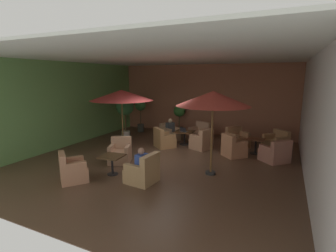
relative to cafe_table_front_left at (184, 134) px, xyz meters
name	(u,v)px	position (x,y,z in m)	size (l,w,h in m)	color
ground_plane	(162,160)	(0.06, -2.37, -0.48)	(9.42, 9.92, 0.02)	brown
wall_back_brick	(203,100)	(0.06, 2.55, 1.35)	(9.42, 0.08, 3.64)	#9F6046
wall_left_accent	(65,105)	(-4.61, -2.37, 1.35)	(0.08, 9.92, 3.64)	#679A52
wall_right_plain	(313,121)	(4.73, -2.37, 1.35)	(0.08, 9.92, 3.64)	silver
ceiling_slab	(162,57)	(0.06, -2.37, 3.20)	(9.42, 9.92, 0.06)	silver
cafe_table_front_left	(184,134)	(0.00, 0.00, 0.00)	(0.82, 0.82, 0.61)	black
armchair_front_left_north	(200,134)	(0.41, 0.93, -0.15)	(1.04, 1.01, 0.90)	tan
armchair_front_left_east	(170,134)	(-0.92, 0.41, -0.16)	(1.02, 0.97, 0.81)	tan
armchair_front_left_south	(164,140)	(-0.64, -0.79, -0.17)	(1.08, 1.08, 0.85)	tan
armchair_front_left_west	(202,142)	(0.94, -0.39, -0.15)	(0.96, 0.95, 0.88)	tan
cafe_table_front_right	(112,160)	(-0.73, -4.28, 0.00)	(0.72, 0.72, 0.61)	black
armchair_front_right_north	(143,172)	(0.45, -4.39, -0.16)	(0.86, 0.84, 0.88)	tan
armchair_front_right_east	(120,153)	(-1.21, -3.20, -0.15)	(0.98, 1.02, 0.88)	tan
armchair_front_right_south	(72,170)	(-1.47, -5.20, -0.15)	(1.03, 1.03, 0.88)	tan
cafe_table_mid_center	(256,143)	(3.07, -0.10, -0.04)	(0.66, 0.66, 0.61)	black
armchair_mid_center_north	(275,154)	(3.82, -0.83, -0.17)	(1.14, 1.14, 0.84)	#B67662
armchair_mid_center_east	(276,143)	(3.79, 0.66, -0.15)	(1.11, 1.11, 0.85)	tan
armchair_mid_center_south	(237,140)	(2.24, 0.54, -0.15)	(1.08, 1.09, 0.87)	#B27C53
armchair_mid_center_west	(233,148)	(2.35, -0.85, -0.14)	(1.03, 1.03, 0.88)	tan
patio_umbrella_tall_red	(213,99)	(2.04, -2.94, 1.89)	(2.22, 2.22, 2.60)	#2D2D2D
patio_umbrella_center_beige	(121,95)	(-2.25, -1.54, 1.77)	(2.65, 2.65, 2.47)	#2D2D2D
potted_tree_left_corner	(125,109)	(-3.20, 0.06, 0.98)	(0.89, 0.89, 2.01)	silver
potted_tree_mid_left	(140,110)	(-3.19, 1.49, 0.72)	(0.58, 0.58, 1.77)	#3A3A33
potted_tree_mid_right	(179,115)	(-1.09, 2.03, 0.53)	(0.63, 0.63, 1.54)	#3E3531
patron_blue_shirt	(141,160)	(0.39, -4.39, 0.21)	(0.26, 0.37, 0.62)	#2F4799
patron_by_window	(170,126)	(-0.89, 0.40, 0.22)	(0.39, 0.44, 0.64)	#34383B
iced_drink_cup	(184,129)	(-0.05, 0.13, 0.19)	(0.08, 0.08, 0.11)	white
open_laptop	(183,131)	(0.00, -0.11, 0.19)	(0.35, 0.28, 0.20)	#9EA0A5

